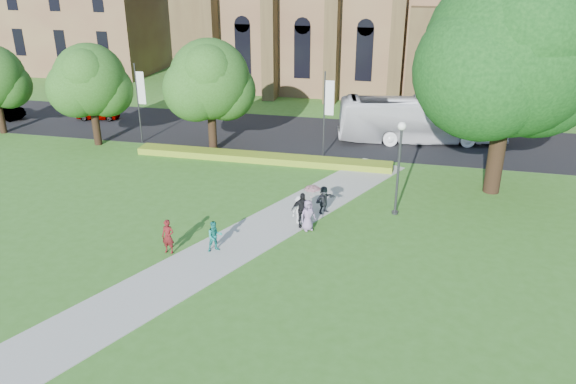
% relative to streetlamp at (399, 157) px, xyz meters
% --- Properties ---
extents(ground, '(160.00, 160.00, 0.00)m').
position_rel_streetlamp_xyz_m(ground, '(-7.50, -6.50, -3.30)').
color(ground, '#386E21').
rests_on(ground, ground).
extents(road, '(160.00, 10.00, 0.02)m').
position_rel_streetlamp_xyz_m(road, '(-7.50, 13.50, -3.29)').
color(road, black).
rests_on(road, ground).
extents(footpath, '(15.58, 28.54, 0.04)m').
position_rel_streetlamp_xyz_m(footpath, '(-7.50, -5.50, -3.28)').
color(footpath, '#B2B2A8').
rests_on(footpath, ground).
extents(flower_hedge, '(18.00, 1.40, 0.45)m').
position_rel_streetlamp_xyz_m(flower_hedge, '(-9.50, 6.70, -3.07)').
color(flower_hedge, '#A5AE22').
rests_on(flower_hedge, ground).
extents(streetlamp, '(0.44, 0.44, 5.24)m').
position_rel_streetlamp_xyz_m(streetlamp, '(0.00, 0.00, 0.00)').
color(streetlamp, '#38383D').
rests_on(streetlamp, ground).
extents(large_tree, '(9.60, 9.60, 13.20)m').
position_rel_streetlamp_xyz_m(large_tree, '(5.50, 4.50, 5.07)').
color(large_tree, '#332114').
rests_on(large_tree, ground).
extents(street_tree_0, '(5.20, 5.20, 7.50)m').
position_rel_streetlamp_xyz_m(street_tree_0, '(-22.50, 7.50, 1.58)').
color(street_tree_0, '#332114').
rests_on(street_tree_0, ground).
extents(street_tree_1, '(5.60, 5.60, 8.05)m').
position_rel_streetlamp_xyz_m(street_tree_1, '(-13.50, 8.00, 1.93)').
color(street_tree_1, '#332114').
rests_on(street_tree_1, ground).
extents(banner_pole_0, '(0.70, 0.10, 6.00)m').
position_rel_streetlamp_xyz_m(banner_pole_0, '(-5.39, 8.70, 0.09)').
color(banner_pole_0, '#38383D').
rests_on(banner_pole_0, ground).
extents(banner_pole_1, '(0.70, 0.10, 6.00)m').
position_rel_streetlamp_xyz_m(banner_pole_1, '(-19.39, 8.70, 0.09)').
color(banner_pole_1, '#38383D').
rests_on(banner_pole_1, ground).
extents(tour_coach, '(12.79, 5.10, 3.47)m').
position_rel_streetlamp_xyz_m(tour_coach, '(1.15, 13.60, -1.54)').
color(tour_coach, silver).
rests_on(tour_coach, road).
extents(car_0, '(3.91, 2.13, 1.26)m').
position_rel_streetlamp_xyz_m(car_0, '(-26.17, 13.81, -2.64)').
color(car_0, gray).
rests_on(car_0, road).
extents(pedestrian_0, '(0.63, 0.42, 1.70)m').
position_rel_streetlamp_xyz_m(pedestrian_0, '(-10.32, -6.94, -2.41)').
color(pedestrian_0, '#5A1415').
rests_on(pedestrian_0, footpath).
extents(pedestrian_1, '(0.95, 0.91, 1.55)m').
position_rel_streetlamp_xyz_m(pedestrian_1, '(-8.22, -6.28, -2.48)').
color(pedestrian_1, '#198175').
rests_on(pedestrian_1, footpath).
extents(pedestrian_2, '(1.07, 1.15, 1.56)m').
position_rel_streetlamp_xyz_m(pedestrian_2, '(-4.89, -2.38, -2.48)').
color(pedestrian_2, silver).
rests_on(pedestrian_2, footpath).
extents(pedestrian_3, '(1.20, 0.79, 1.89)m').
position_rel_streetlamp_xyz_m(pedestrian_3, '(-4.69, -2.74, -2.31)').
color(pedestrian_3, black).
rests_on(pedestrian_3, footpath).
extents(pedestrian_4, '(0.96, 0.91, 1.66)m').
position_rel_streetlamp_xyz_m(pedestrian_4, '(-4.30, -3.08, -2.43)').
color(pedestrian_4, gray).
rests_on(pedestrian_4, footpath).
extents(pedestrian_5, '(1.18, 1.46, 1.56)m').
position_rel_streetlamp_xyz_m(pedestrian_5, '(-3.86, -0.81, -2.48)').
color(pedestrian_5, '#282B30').
rests_on(pedestrian_5, footpath).
extents(parasol, '(0.82, 0.82, 0.72)m').
position_rel_streetlamp_xyz_m(parasol, '(-4.12, -2.98, -1.24)').
color(parasol, '#D3959F').
rests_on(parasol, pedestrian_4).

